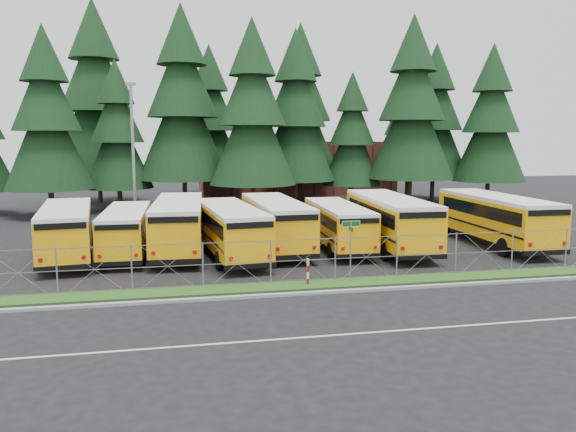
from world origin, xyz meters
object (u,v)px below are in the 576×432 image
Objects in this scene: bus_3 at (229,231)px; light_standard at (133,152)px; bus_1 at (127,232)px; street_sign at (351,238)px; striped_bollard at (308,272)px; bus_5 at (337,226)px; bus_east at (492,220)px; bus_6 at (388,222)px; bus_4 at (274,224)px; bus_2 at (179,226)px; bus_0 at (67,232)px.

bus_3 is 11.63m from light_standard.
street_sign is (10.32, -8.33, 0.74)m from bus_1.
street_sign is 2.46m from striped_bollard.
bus_3 is at bearing 125.51° from street_sign.
bus_3 is (5.53, -1.61, 0.12)m from bus_1.
light_standard is at bearing 114.70° from bus_3.
light_standard is (-11.96, 8.35, 4.19)m from bus_5.
bus_east reaches higher than bus_5.
bus_1 is 0.85× the size of bus_east.
street_sign is 0.28× the size of light_standard.
striped_bollard is at bearing -128.71° from bus_6.
bus_6 is at bearing -2.53° from bus_3.
bus_east is 1.14× the size of light_standard.
bus_3 is at bearing -173.41° from bus_6.
bus_6 is (14.96, -1.06, 0.24)m from bus_1.
bus_3 is 6.51m from bus_5.
bus_4 is (2.82, 1.64, 0.04)m from bus_3.
bus_2 is at bearing 5.23° from bus_1.
light_standard is at bearing 61.54° from bus_0.
striped_bollard is (5.47, -8.64, -0.89)m from bus_2.
light_standard reaches higher than bus_3.
bus_3 is (2.68, -1.81, -0.08)m from bus_2.
street_sign reaches higher than striped_bollard.
bus_1 is 13.28m from street_sign.
bus_4 is at bearing 103.25° from street_sign.
bus_6 is (6.61, -1.09, 0.08)m from bus_4.
bus_0 reaches higher than striped_bollard.
light_standard is (-2.86, 7.56, 4.01)m from bus_2.
bus_1 is at bearing -3.41° from bus_0.
striped_bollard is at bearing -151.24° from bus_east.
bus_2 reaches higher than bus_1.
bus_3 is 3.83× the size of street_sign.
bus_4 is (5.50, -0.17, -0.04)m from bus_2.
bus_4 is 9.22× the size of striped_bollard.
bus_0 is 9.02× the size of striped_bollard.
light_standard is (-5.53, 9.37, 4.09)m from bus_3.
bus_east is (18.69, -1.63, 0.03)m from bus_2.
bus_4 is 3.66m from bus_5.
bus_2 is 9.14m from bus_5.
bus_4 is (8.35, 0.03, 0.16)m from bus_1.
striped_bollard is (-2.00, -0.11, -1.43)m from street_sign.
bus_2 is at bearing 140.02° from bus_3.
bus_0 is at bearing 179.15° from bus_4.
bus_4 reaches higher than bus_1.
bus_6 reaches higher than bus_3.
bus_0 is at bearing -179.45° from bus_6.
bus_6 reaches higher than striped_bollard.
bus_6 is 4.17× the size of street_sign.
light_standard is (-10.32, 16.09, 3.47)m from street_sign.
light_standard is at bearing 122.69° from street_sign.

